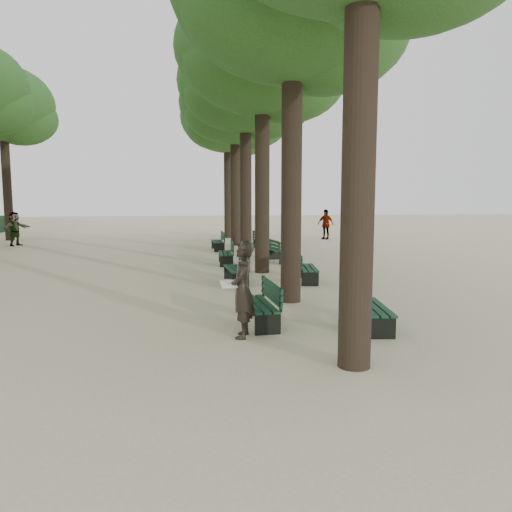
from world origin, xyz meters
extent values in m
plane|color=beige|center=(0.00, 0.00, 0.00)|extent=(120.00, 120.00, 0.00)
cylinder|color=#33261C|center=(1.50, -2.00, 3.75)|extent=(0.52, 0.52, 7.50)
cylinder|color=#33261C|center=(1.50, 3.00, 3.75)|extent=(0.52, 0.52, 7.50)
cylinder|color=#33261C|center=(1.50, 8.00, 3.75)|extent=(0.52, 0.52, 7.50)
ellipsoid|color=#1F4D1A|center=(1.50, 8.00, 7.70)|extent=(6.00, 6.00, 4.50)
cylinder|color=#33261C|center=(1.50, 13.00, 3.75)|extent=(0.52, 0.52, 7.50)
ellipsoid|color=#1F4D1A|center=(1.50, 13.00, 7.70)|extent=(6.00, 6.00, 4.50)
cylinder|color=#33261C|center=(1.50, 18.00, 3.75)|extent=(0.52, 0.52, 7.50)
ellipsoid|color=#1F4D1A|center=(1.50, 18.00, 7.70)|extent=(6.00, 6.00, 4.50)
cylinder|color=#33261C|center=(1.50, 23.00, 3.75)|extent=(0.52, 0.52, 7.50)
ellipsoid|color=#1F4D1A|center=(1.50, 23.00, 7.70)|extent=(6.00, 6.00, 4.50)
cylinder|color=#33261C|center=(-12.00, 23.00, 4.00)|extent=(0.52, 0.52, 8.00)
ellipsoid|color=#1F4D1A|center=(-12.00, 23.00, 8.20)|extent=(6.00, 6.00, 4.50)
cube|color=black|center=(0.35, 0.78, 0.23)|extent=(0.64, 1.83, 0.45)
cube|color=black|center=(0.35, 0.78, 0.45)|extent=(0.66, 1.83, 0.04)
cube|color=black|center=(0.63, 0.80, 0.72)|extent=(0.17, 1.80, 0.40)
cube|color=black|center=(0.35, 5.98, 0.23)|extent=(0.66, 1.83, 0.45)
cube|color=black|center=(0.35, 5.98, 0.45)|extent=(0.68, 1.84, 0.04)
cube|color=black|center=(0.63, 6.00, 0.72)|extent=(0.18, 1.80, 0.40)
cube|color=black|center=(0.35, 10.26, 0.23)|extent=(0.59, 1.82, 0.45)
cube|color=black|center=(0.35, 10.26, 0.45)|extent=(0.61, 1.82, 0.04)
cube|color=black|center=(0.63, 10.25, 0.72)|extent=(0.11, 1.80, 0.40)
cube|color=black|center=(0.35, 15.48, 0.23)|extent=(0.57, 1.81, 0.45)
cube|color=black|center=(0.35, 15.48, 0.45)|extent=(0.59, 1.82, 0.04)
cube|color=black|center=(0.63, 15.49, 0.72)|extent=(0.09, 1.80, 0.40)
cube|color=black|center=(2.65, 0.19, 0.23)|extent=(0.74, 1.85, 0.45)
cube|color=black|center=(2.65, 0.19, 0.45)|extent=(0.76, 1.85, 0.04)
cube|color=black|center=(2.37, 0.22, 0.72)|extent=(0.26, 1.79, 0.40)
cube|color=black|center=(2.65, 5.85, 0.23)|extent=(0.74, 1.85, 0.45)
cube|color=black|center=(2.65, 5.85, 0.45)|extent=(0.76, 1.85, 0.04)
cube|color=black|center=(2.37, 5.88, 0.72)|extent=(0.26, 1.79, 0.40)
cube|color=black|center=(2.65, 10.72, 0.23)|extent=(0.74, 1.85, 0.45)
cube|color=black|center=(2.65, 10.72, 0.45)|extent=(0.76, 1.85, 0.04)
cube|color=black|center=(2.37, 10.69, 0.72)|extent=(0.27, 1.79, 0.40)
cube|color=black|center=(2.65, 15.69, 0.23)|extent=(0.72, 1.85, 0.45)
cube|color=black|center=(2.65, 15.69, 0.45)|extent=(0.74, 1.85, 0.04)
cube|color=black|center=(2.37, 15.65, 0.72)|extent=(0.24, 1.79, 0.40)
imported|color=black|center=(-0.08, -0.10, 0.94)|extent=(0.52, 0.81, 1.88)
cube|color=white|center=(-0.33, -0.10, 1.05)|extent=(0.37, 0.29, 0.12)
imported|color=#262628|center=(2.26, 23.14, 0.79)|extent=(0.90, 0.98, 1.57)
imported|color=#262628|center=(7.48, 21.06, 0.94)|extent=(1.06, 1.04, 1.89)
imported|color=#262628|center=(-10.47, 19.26, 0.93)|extent=(1.21, 1.68, 1.87)
camera|label=1|loc=(-1.09, -9.43, 2.71)|focal=35.00mm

